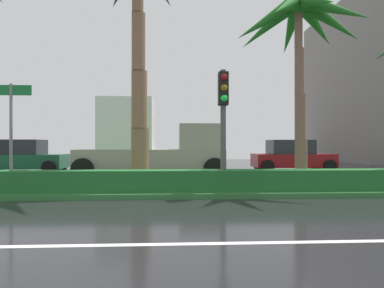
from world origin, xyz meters
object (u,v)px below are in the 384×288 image
at_px(traffic_signal_median_right, 223,107).
at_px(street_name_sign, 11,123).
at_px(car_in_traffic_second, 292,156).
at_px(car_in_traffic_leading, 22,157).
at_px(box_truck_following, 150,143).
at_px(palm_tree_centre_right, 300,24).

xyz_separation_m(traffic_signal_median_right, street_name_sign, (-5.89, -0.25, -0.48)).
bearing_deg(car_in_traffic_second, car_in_traffic_leading, -178.99).
height_order(traffic_signal_median_right, car_in_traffic_second, traffic_signal_median_right).
distance_m(box_truck_following, car_in_traffic_second, 8.16).
bearing_deg(street_name_sign, traffic_signal_median_right, 2.45).
distance_m(car_in_traffic_leading, box_truck_following, 7.36).
bearing_deg(car_in_traffic_leading, street_name_sign, -67.86).
relative_size(street_name_sign, box_truck_following, 0.47).
bearing_deg(traffic_signal_median_right, street_name_sign, -177.55).
distance_m(traffic_signal_median_right, street_name_sign, 5.92).
relative_size(traffic_signal_median_right, car_in_traffic_second, 0.81).
xyz_separation_m(palm_tree_centre_right, street_name_sign, (-8.60, -1.41, -3.38)).
bearing_deg(street_name_sign, palm_tree_centre_right, 9.31).
relative_size(palm_tree_centre_right, street_name_sign, 2.18).
height_order(palm_tree_centre_right, traffic_signal_median_right, palm_tree_centre_right).
relative_size(traffic_signal_median_right, car_in_traffic_leading, 0.81).
height_order(palm_tree_centre_right, car_in_traffic_second, palm_tree_centre_right).
relative_size(street_name_sign, car_in_traffic_second, 0.70).
relative_size(palm_tree_centre_right, box_truck_following, 1.02).
xyz_separation_m(palm_tree_centre_right, car_in_traffic_leading, (-12.02, 6.99, -4.63)).
bearing_deg(palm_tree_centre_right, street_name_sign, -170.69).
bearing_deg(street_name_sign, car_in_traffic_second, 38.41).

